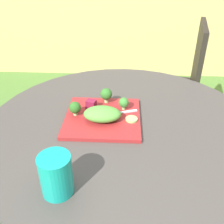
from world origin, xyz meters
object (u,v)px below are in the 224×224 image
at_px(salad_plate, 102,117).
at_px(drinking_glass, 55,177).
at_px(fork, 113,113).
at_px(patio_chair, 178,79).

relative_size(salad_plate, drinking_glass, 2.41).
bearing_deg(salad_plate, drinking_glass, -104.32).
bearing_deg(fork, patio_chair, 63.44).
relative_size(patio_chair, drinking_glass, 7.62).
height_order(patio_chair, fork, patio_chair).
bearing_deg(patio_chair, drinking_glass, -114.55).
bearing_deg(patio_chair, salad_plate, -118.51).
bearing_deg(drinking_glass, salad_plate, 75.68).
bearing_deg(salad_plate, fork, 20.39).
bearing_deg(drinking_glass, patio_chair, 65.45).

